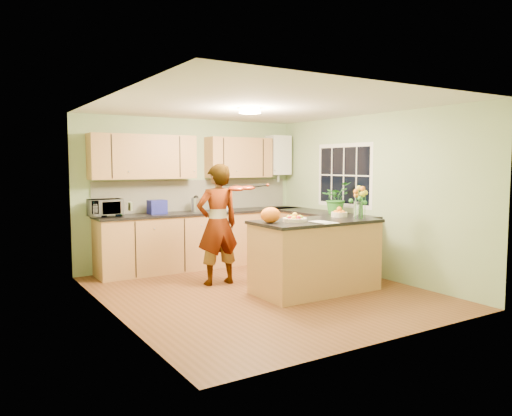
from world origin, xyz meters
TOP-DOWN VIEW (x-y plane):
  - floor at (0.00, 0.00)m, footprint 4.50×4.50m
  - ceiling at (0.00, 0.00)m, footprint 4.00×4.50m
  - wall_back at (0.00, 2.25)m, footprint 4.00×0.02m
  - wall_front at (0.00, -2.25)m, footprint 4.00×0.02m
  - wall_left at (-2.00, 0.00)m, footprint 0.02×4.50m
  - wall_right at (2.00, 0.00)m, footprint 0.02×4.50m
  - back_counter at (0.10, 1.95)m, footprint 3.64×0.62m
  - right_counter at (1.70, 0.85)m, footprint 0.62×2.24m
  - splashback at (0.10, 2.23)m, footprint 3.60×0.02m
  - upper_cabinets at (-0.18, 2.08)m, footprint 3.20×0.34m
  - boiler at (1.70, 2.09)m, footprint 0.40×0.30m
  - window_right at (1.99, 0.60)m, footprint 0.01×1.30m
  - light_switch at (-1.99, -0.60)m, footprint 0.02×0.09m
  - ceiling_lamp at (0.00, 0.30)m, footprint 0.30×0.30m
  - peninsula_island at (0.64, -0.36)m, footprint 1.71×0.88m
  - fruit_dish at (0.29, -0.36)m, footprint 0.32×0.32m
  - orange_bowl at (1.19, -0.21)m, footprint 0.23×0.23m
  - flower_vase at (1.24, -0.54)m, footprint 0.28×0.28m
  - orange_bag at (-0.06, -0.31)m, footprint 0.33×0.31m
  - papers at (0.54, -0.66)m, footprint 0.24×0.33m
  - violinist at (-0.29, 0.72)m, footprint 0.65×0.44m
  - violin at (-0.09, 0.50)m, footprint 0.63×0.55m
  - microwave at (-1.55, 1.99)m, footprint 0.49×0.34m
  - blue_box at (-0.72, 1.98)m, footprint 0.29×0.22m
  - kettle at (-0.05, 1.97)m, footprint 0.17×0.17m
  - jar_cream at (0.37, 1.98)m, footprint 0.13×0.13m
  - jar_white at (0.52, 1.94)m, footprint 0.11×0.11m
  - potted_plant at (1.70, 0.46)m, footprint 0.55×0.51m

SIDE VIEW (x-z plane):
  - floor at x=0.00m, z-range 0.00..0.00m
  - back_counter at x=0.10m, z-range 0.00..0.94m
  - right_counter at x=1.70m, z-range 0.00..0.94m
  - peninsula_island at x=0.64m, z-range 0.00..0.98m
  - violinist at x=-0.29m, z-range 0.00..1.74m
  - papers at x=0.54m, z-range 0.98..0.99m
  - jar_white at x=0.52m, z-range 0.94..1.11m
  - fruit_dish at x=0.29m, z-range 0.97..1.08m
  - jar_cream at x=0.37m, z-range 0.94..1.11m
  - orange_bowl at x=1.19m, z-range 0.97..1.11m
  - blue_box at x=-0.72m, z-range 0.94..1.16m
  - kettle at x=-0.05m, z-range 0.91..1.23m
  - microwave at x=-1.55m, z-range 0.94..1.21m
  - orange_bag at x=-0.06m, z-range 0.98..1.18m
  - potted_plant at x=1.70m, z-range 0.94..1.45m
  - splashback at x=0.10m, z-range 0.94..1.46m
  - wall_back at x=0.00m, z-range 0.00..2.50m
  - wall_front at x=0.00m, z-range 0.00..2.50m
  - wall_left at x=-2.00m, z-range 0.00..2.50m
  - wall_right at x=2.00m, z-range 0.00..2.50m
  - light_switch at x=-1.99m, z-range 1.26..1.34m
  - flower_vase at x=1.24m, z-range 1.07..1.59m
  - violin at x=-0.09m, z-range 1.31..1.47m
  - window_right at x=1.99m, z-range 1.02..2.08m
  - upper_cabinets at x=-0.18m, z-range 1.50..2.20m
  - boiler at x=1.70m, z-range 1.47..2.33m
  - ceiling_lamp at x=0.00m, z-range 2.43..2.50m
  - ceiling at x=0.00m, z-range 2.49..2.51m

